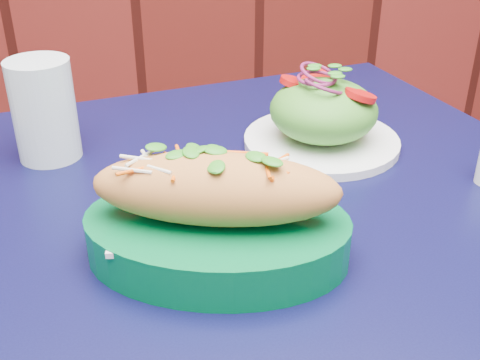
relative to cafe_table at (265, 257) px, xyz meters
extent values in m
cube|color=black|center=(0.00, 0.00, 0.07)|extent=(0.97, 0.97, 0.03)
cylinder|color=black|center=(-0.40, 0.24, -0.30)|extent=(0.04, 0.04, 0.72)
cylinder|color=black|center=(0.24, 0.40, -0.30)|extent=(0.04, 0.04, 0.72)
cube|color=white|center=(-0.07, -0.11, 0.13)|extent=(0.21, 0.14, 0.01)
ellipsoid|color=#D98445|center=(-0.07, -0.11, 0.17)|extent=(0.26, 0.13, 0.07)
cylinder|color=white|center=(0.10, 0.13, 0.09)|extent=(0.22, 0.22, 0.01)
ellipsoid|color=#4C992D|center=(0.10, 0.13, 0.14)|extent=(0.15, 0.15, 0.08)
cylinder|color=#BB0F0E|center=(0.14, 0.10, 0.18)|extent=(0.04, 0.04, 0.01)
cylinder|color=#BB0F0E|center=(0.07, 0.16, 0.18)|extent=(0.04, 0.04, 0.01)
cylinder|color=#BB0F0E|center=(0.10, 0.18, 0.18)|extent=(0.04, 0.04, 0.01)
torus|color=#7C1B51|center=(0.10, 0.13, 0.19)|extent=(0.05, 0.05, 0.00)
torus|color=#7C1B51|center=(0.10, 0.13, 0.19)|extent=(0.05, 0.05, 0.00)
torus|color=#7C1B51|center=(0.10, 0.13, 0.19)|extent=(0.05, 0.05, 0.00)
cylinder|color=silver|center=(-0.27, 0.15, 0.15)|extent=(0.08, 0.08, 0.13)
camera|label=1|loc=(-0.11, -0.61, 0.45)|focal=45.00mm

